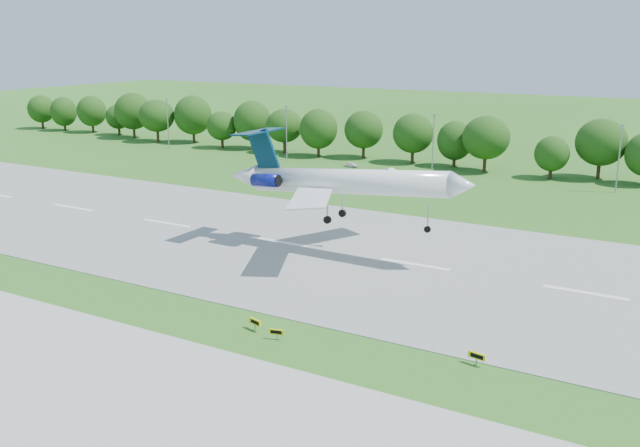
{
  "coord_description": "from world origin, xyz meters",
  "views": [
    {
      "loc": [
        31.46,
        -52.9,
        27.14
      ],
      "look_at": [
        -9.4,
        18.0,
        5.63
      ],
      "focal_mm": 40.0,
      "sensor_mm": 36.0,
      "label": 1
    }
  ],
  "objects_px": {
    "airliner": "(336,180)",
    "service_vehicle_b": "(352,165)",
    "service_vehicle_a": "(391,172)",
    "taxi_sign_left": "(277,332)"
  },
  "relations": [
    {
      "from": "airliner",
      "to": "service_vehicle_b",
      "type": "relative_size",
      "value": 10.92
    },
    {
      "from": "taxi_sign_left",
      "to": "service_vehicle_b",
      "type": "relative_size",
      "value": 0.45
    },
    {
      "from": "airliner",
      "to": "service_vehicle_b",
      "type": "xyz_separation_m",
      "value": [
        -26.79,
        56.13,
        -8.96
      ]
    },
    {
      "from": "taxi_sign_left",
      "to": "service_vehicle_a",
      "type": "xyz_separation_m",
      "value": [
        -24.51,
        79.22,
        -0.06
      ]
    },
    {
      "from": "taxi_sign_left",
      "to": "service_vehicle_a",
      "type": "distance_m",
      "value": 82.92
    },
    {
      "from": "service_vehicle_a",
      "to": "service_vehicle_b",
      "type": "bearing_deg",
      "value": 93.08
    },
    {
      "from": "service_vehicle_b",
      "to": "airliner",
      "type": "bearing_deg",
      "value": -148.27
    },
    {
      "from": "taxi_sign_left",
      "to": "service_vehicle_b",
      "type": "xyz_separation_m",
      "value": [
        -35.46,
        83.2,
        -0.2
      ]
    },
    {
      "from": "airliner",
      "to": "service_vehicle_a",
      "type": "bearing_deg",
      "value": 106.98
    },
    {
      "from": "taxi_sign_left",
      "to": "airliner",
      "type": "bearing_deg",
      "value": 93.84
    }
  ]
}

